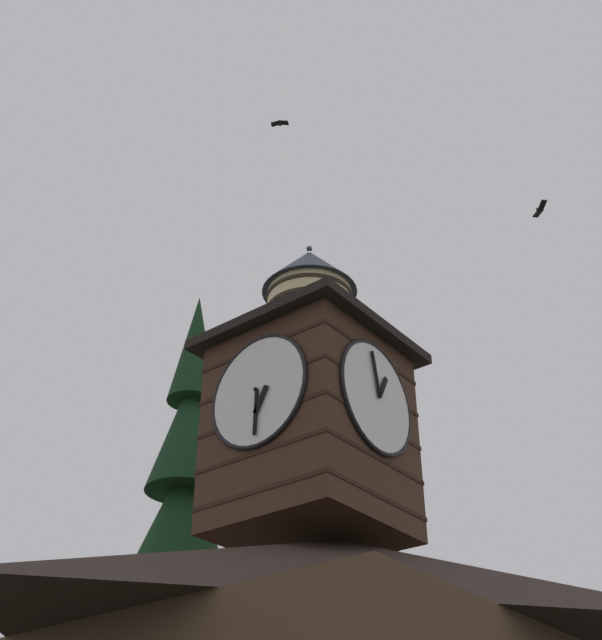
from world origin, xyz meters
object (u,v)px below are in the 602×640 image
(flying_bird_high, at_px, (280,123))
(clock_tower, at_px, (311,406))
(pine_tree_behind, at_px, (175,617))
(moon, at_px, (93,583))
(flying_bird_low, at_px, (540,210))

(flying_bird_high, bearing_deg, clock_tower, 123.02)
(pine_tree_behind, xyz_separation_m, moon, (-16.36, -24.85, 8.75))
(pine_tree_behind, relative_size, moon, 8.97)
(pine_tree_behind, xyz_separation_m, flying_bird_high, (2.89, 5.98, 13.15))
(moon, distance_m, flying_bird_high, 36.61)
(pine_tree_behind, height_order, flying_bird_high, flying_bird_high)
(pine_tree_behind, bearing_deg, flying_bird_high, 64.19)
(clock_tower, relative_size, flying_bird_high, 14.97)
(clock_tower, xyz_separation_m, moon, (-18.77, -31.57, 5.26))
(clock_tower, height_order, flying_bird_low, flying_bird_low)
(pine_tree_behind, distance_m, flying_bird_low, 15.04)
(clock_tower, bearing_deg, pine_tree_behind, -109.74)
(moon, relative_size, flying_bird_low, 3.32)
(clock_tower, relative_size, moon, 4.04)
(moon, height_order, flying_bird_high, flying_bird_high)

